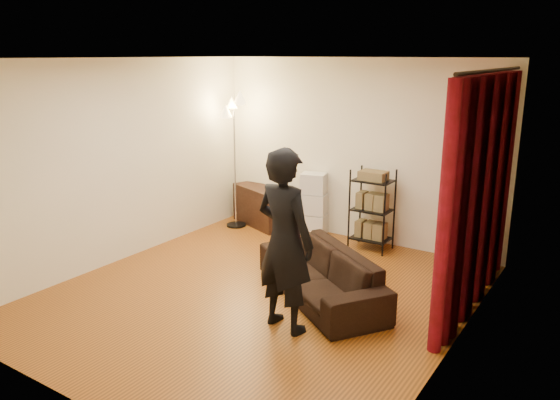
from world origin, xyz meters
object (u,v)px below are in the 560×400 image
Objects in this scene: person at (285,241)px; media_cabinet at (261,206)px; storage_boxes at (314,204)px; sofa at (321,274)px; wire_shelf at (372,210)px; floor_lamp at (235,163)px.

person reaches higher than media_cabinet.
media_cabinet is 1.11× the size of storage_boxes.
storage_boxes is at bearing 156.30° from sofa.
person is 1.61× the size of wire_shelf.
wire_shelf is at bearing 5.26° from floor_lamp.
storage_boxes is at bearing 177.64° from wire_shelf.
wire_shelf is at bearing 130.37° from sofa.
wire_shelf is 2.35m from floor_lamp.
floor_lamp is (-1.25, -0.36, 0.57)m from storage_boxes.
floor_lamp is (-2.49, 1.62, 0.77)m from sofa.
sofa is 2.34m from storage_boxes.
person reaches higher than sofa.
wire_shelf reaches higher than media_cabinet.
storage_boxes reaches higher than sofa.
person is at bearing -52.83° from sofa.
sofa is 1.06m from person.
floor_lamp is at bearing -178.75° from sofa.
storage_boxes is (0.95, 0.08, 0.17)m from media_cabinet.
media_cabinet is at bearing 173.41° from sofa.
wire_shelf is (-0.19, 1.84, 0.30)m from sofa.
storage_boxes is 0.46× the size of floor_lamp.
storage_boxes is at bearing -55.60° from person.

